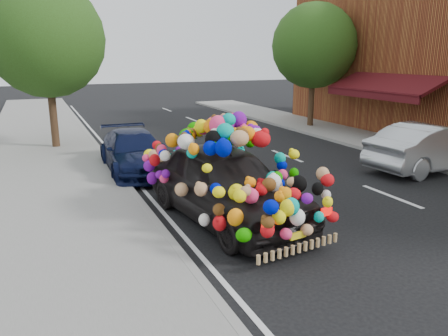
% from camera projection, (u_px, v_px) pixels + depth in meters
% --- Properties ---
extents(ground, '(100.00, 100.00, 0.00)m').
position_uv_depth(ground, '(266.00, 217.00, 9.60)').
color(ground, black).
rests_on(ground, ground).
extents(sidewalk, '(4.00, 60.00, 0.12)m').
position_uv_depth(sidewalk, '(58.00, 247.00, 7.92)').
color(sidewalk, gray).
rests_on(sidewalk, ground).
extents(kerb, '(0.15, 60.00, 0.13)m').
position_uv_depth(kerb, '(162.00, 231.00, 8.67)').
color(kerb, gray).
rests_on(kerb, ground).
extents(footpath_far, '(3.00, 40.00, 0.12)m').
position_uv_depth(footpath_far, '(428.00, 154.00, 15.42)').
color(footpath_far, gray).
rests_on(footpath_far, ground).
extents(lane_markings, '(6.00, 50.00, 0.01)m').
position_uv_depth(lane_markings, '(391.00, 196.00, 10.99)').
color(lane_markings, silver).
rests_on(lane_markings, ground).
extents(tree_near_sidewalk, '(4.20, 4.20, 6.13)m').
position_uv_depth(tree_near_sidewalk, '(46.00, 39.00, 15.56)').
color(tree_near_sidewalk, '#332114').
rests_on(tree_near_sidewalk, ground).
extents(tree_far_b, '(4.00, 4.00, 5.90)m').
position_uv_depth(tree_far_b, '(314.00, 46.00, 20.61)').
color(tree_far_b, '#332114').
rests_on(tree_far_b, ground).
extents(plush_art_car, '(2.90, 5.16, 2.25)m').
position_uv_depth(plush_art_car, '(225.00, 167.00, 9.21)').
color(plush_art_car, black).
rests_on(plush_art_car, ground).
extents(navy_sedan, '(1.84, 4.28, 1.23)m').
position_uv_depth(navy_sedan, '(134.00, 152.00, 13.24)').
color(navy_sedan, black).
rests_on(navy_sedan, ground).
extents(silver_hatchback, '(4.51, 1.90, 1.45)m').
position_uv_depth(silver_hatchback, '(431.00, 147.00, 13.36)').
color(silver_hatchback, '#AEB1B5').
rests_on(silver_hatchback, ground).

